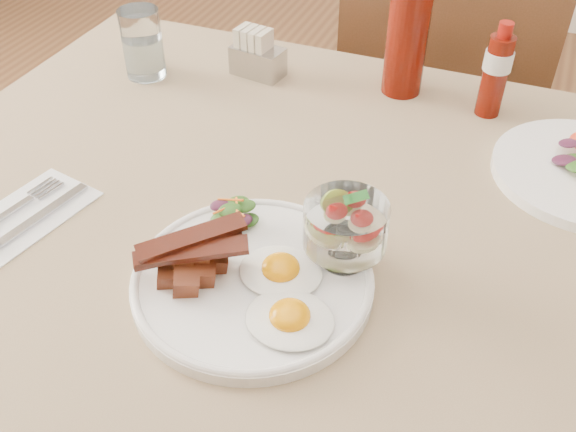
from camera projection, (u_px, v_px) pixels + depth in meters
name	position (u px, v px, depth m)	size (l,w,h in m)	color
table	(356.00, 263.00, 0.90)	(1.33, 0.88, 0.75)	#512D19
chair_far	(438.00, 115.00, 1.46)	(0.42, 0.42, 0.93)	#512D19
main_plate	(253.00, 281.00, 0.74)	(0.28, 0.28, 0.02)	white
fried_eggs	(285.00, 293.00, 0.71)	(0.16, 0.18, 0.03)	white
bacon_potato_pile	(191.00, 260.00, 0.72)	(0.13, 0.11, 0.05)	maroon
side_salad	(233.00, 215.00, 0.79)	(0.06, 0.06, 0.03)	#234913
fruit_cup	(346.00, 226.00, 0.72)	(0.10, 0.10, 0.10)	white
ketchup_bottle	(407.00, 39.00, 1.03)	(0.08, 0.08, 0.20)	#510C04
hot_sauce_bottle	(496.00, 71.00, 0.99)	(0.05, 0.05, 0.15)	#510C04
sugar_caddy	(257.00, 56.00, 1.11)	(0.10, 0.06, 0.08)	#ABABAF
water_glass	(143.00, 47.00, 1.10)	(0.07, 0.07, 0.12)	white
napkin_cutlery	(22.00, 218.00, 0.84)	(0.14, 0.21, 0.01)	white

